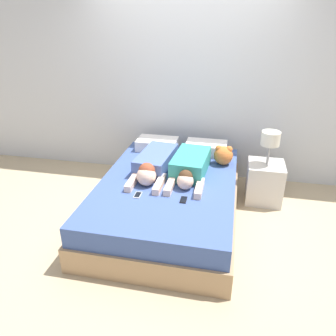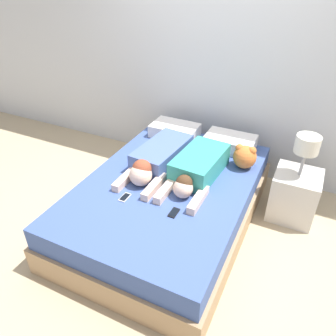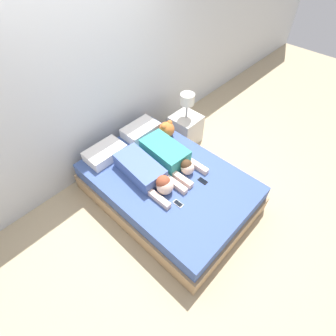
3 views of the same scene
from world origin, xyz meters
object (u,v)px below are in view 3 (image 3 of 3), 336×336
bed (168,188)px  pillow_head_left (105,153)px  cell_phone_right (203,181)px  person_left (147,173)px  pillow_head_right (141,130)px  person_right (169,155)px  cell_phone_left (178,204)px  nightstand (186,127)px  plush_toy (167,129)px

bed → pillow_head_left: size_ratio=4.13×
cell_phone_right → person_left: bearing=128.7°
pillow_head_right → person_right: bearing=-99.7°
person_left → cell_phone_left: bearing=-92.8°
person_right → nightstand: 1.01m
pillow_head_left → person_right: 0.86m
bed → pillow_head_left: pillow_head_left is taller
person_right → pillow_head_left: bearing=128.4°
bed → plush_toy: plush_toy is taller
plush_toy → cell_phone_right: bearing=-109.4°
plush_toy → nightstand: (0.52, 0.07, -0.30)m
nightstand → pillow_head_left: bearing=170.5°
plush_toy → bed: bearing=-135.4°
person_right → plush_toy: bearing=46.8°
cell_phone_right → plush_toy: 0.99m
bed → plush_toy: size_ratio=9.11×
pillow_head_right → bed: bearing=-110.9°
person_left → nightstand: bearing=19.3°
pillow_head_right → cell_phone_right: pillow_head_right is taller
person_right → nightstand: size_ratio=1.03×
pillow_head_right → pillow_head_left: bearing=180.0°
plush_toy → person_right: bearing=-133.2°
person_left → cell_phone_left: size_ratio=8.18×
pillow_head_right → cell_phone_right: bearing=-94.3°
bed → pillow_head_right: 0.96m
bed → cell_phone_right: 0.51m
nightstand → person_left: bearing=-160.7°
pillow_head_left → nightstand: (1.40, -0.23, -0.25)m
cell_phone_left → bed: bearing=58.7°
person_left → cell_phone_left: 0.56m
pillow_head_left → cell_phone_right: 1.35m
cell_phone_left → plush_toy: bearing=49.6°
plush_toy → person_left: bearing=-153.4°
cell_phone_right → plush_toy: plush_toy is taller
bed → cell_phone_right: (0.23, -0.37, 0.25)m
cell_phone_right → nightstand: (0.84, 0.99, -0.19)m
cell_phone_right → plush_toy: bearing=70.6°
cell_phone_left → nightstand: 1.65m
pillow_head_right → nightstand: size_ratio=0.58×
cell_phone_left → person_right: bearing=51.7°
person_left → person_right: 0.41m
pillow_head_right → person_left: (-0.53, -0.68, 0.03)m
pillow_head_left → person_left: bearing=-79.9°
bed → cell_phone_right: size_ratio=17.70×
nightstand → plush_toy: bearing=-172.6°
plush_toy → nightstand: size_ratio=0.26×
pillow_head_left → nightstand: 1.44m
pillow_head_left → pillow_head_right: 0.65m
cell_phone_left → pillow_head_right: bearing=65.7°
person_left → pillow_head_left: bearing=100.1°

